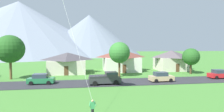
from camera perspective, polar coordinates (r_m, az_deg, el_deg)
The scene contains 13 objects.
road_strip at distance 31.06m, azimuth -4.08°, elevation -8.50°, with size 160.00×6.27×0.08m, color #2D2D33.
mountain_far_east_ridge at distance 147.99m, azimuth -27.48°, elevation 7.89°, with size 138.09×138.09×38.67m, color gray.
mountain_central_ridge at distance 129.20m, azimuth -7.27°, elevation 6.67°, with size 72.99×72.99×28.37m, color slate.
house_leftmost at distance 45.51m, azimuth 2.89°, elevation -1.24°, with size 9.26×8.51×5.43m.
house_left_center at distance 43.11m, azimuth -13.94°, elevation -2.00°, with size 8.90×7.81×4.81m.
house_right_center at distance 49.30m, azimuth 18.39°, elevation -1.20°, with size 8.12×7.12×5.19m.
tree_near_left at distance 44.27m, azimuth 23.86°, elevation -0.24°, with size 3.82×3.82×5.82m.
tree_left_of_center at distance 38.80m, azimuth -29.73°, elevation 1.94°, with size 5.26×5.26×8.41m.
tree_right_of_center at distance 36.65m, azimuth 2.39°, elevation 1.07°, with size 4.33×4.33×7.16m.
parked_car_tan_mid_west at distance 32.95m, azimuth 15.37°, elevation -6.46°, with size 4.26×2.19×1.68m.
parked_car_green_mid_east at distance 32.01m, azimuth -21.70°, elevation -6.86°, with size 4.24×2.16×1.68m.
parked_car_red_east_end at distance 40.68m, azimuth 31.05°, elevation -4.98°, with size 4.21×2.09×1.68m.
pickup_truck_charcoal_west_side at distance 29.60m, azimuth -2.07°, elevation -7.06°, with size 5.29×2.51×1.99m.
Camera 1 is at (-2.41, -3.44, 6.34)m, focal length 28.67 mm.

